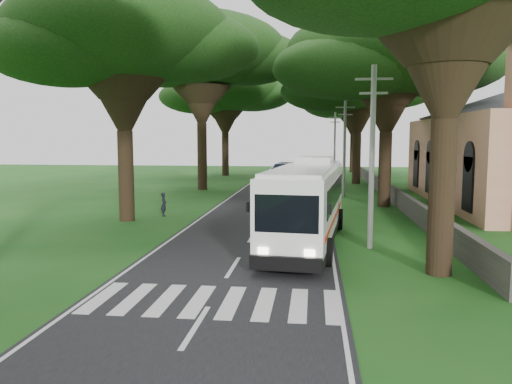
# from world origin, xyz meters

# --- Properties ---
(ground) EXTENTS (140.00, 140.00, 0.00)m
(ground) POSITION_xyz_m (0.00, 0.00, 0.00)
(ground) COLOR #174B15
(ground) RESTS_ON ground
(road) EXTENTS (8.00, 120.00, 0.04)m
(road) POSITION_xyz_m (0.00, 25.00, 0.01)
(road) COLOR black
(road) RESTS_ON ground
(crosswalk) EXTENTS (8.00, 3.00, 0.01)m
(crosswalk) POSITION_xyz_m (0.00, -2.00, 0.00)
(crosswalk) COLOR silver
(crosswalk) RESTS_ON ground
(property_wall) EXTENTS (0.35, 50.00, 1.20)m
(property_wall) POSITION_xyz_m (9.00, 24.00, 0.60)
(property_wall) COLOR #383533
(property_wall) RESTS_ON ground
(pole_near) EXTENTS (1.60, 0.24, 8.00)m
(pole_near) POSITION_xyz_m (5.50, 6.00, 4.18)
(pole_near) COLOR gray
(pole_near) RESTS_ON ground
(pole_mid) EXTENTS (1.60, 0.24, 8.00)m
(pole_mid) POSITION_xyz_m (5.50, 26.00, 4.18)
(pole_mid) COLOR gray
(pole_mid) RESTS_ON ground
(pole_far) EXTENTS (1.60, 0.24, 8.00)m
(pole_far) POSITION_xyz_m (5.50, 46.00, 4.18)
(pole_far) COLOR gray
(pole_far) RESTS_ON ground
(tree_l_mida) EXTENTS (12.91, 12.91, 13.49)m
(tree_l_mida) POSITION_xyz_m (-8.00, 12.00, 10.59)
(tree_l_mida) COLOR black
(tree_l_mida) RESTS_ON ground
(tree_l_midb) EXTENTS (15.84, 15.84, 16.28)m
(tree_l_midb) POSITION_xyz_m (-7.50, 30.00, 12.81)
(tree_l_midb) COLOR black
(tree_l_midb) RESTS_ON ground
(tree_l_far) EXTENTS (14.57, 14.57, 14.28)m
(tree_l_far) POSITION_xyz_m (-8.50, 48.00, 11.08)
(tree_l_far) COLOR black
(tree_l_far) RESTS_ON ground
(tree_r_mida) EXTENTS (14.35, 14.35, 13.73)m
(tree_r_mida) POSITION_xyz_m (8.00, 20.00, 10.58)
(tree_r_mida) COLOR black
(tree_r_mida) RESTS_ON ground
(tree_r_midb) EXTENTS (14.66, 14.66, 13.94)m
(tree_r_midb) POSITION_xyz_m (7.50, 38.00, 10.73)
(tree_r_midb) COLOR black
(tree_r_midb) RESTS_ON ground
(tree_r_far) EXTENTS (13.10, 13.10, 13.41)m
(tree_r_far) POSITION_xyz_m (8.50, 56.00, 10.49)
(tree_r_far) COLOR black
(tree_r_far) RESTS_ON ground
(coach_bus) EXTENTS (3.84, 12.44, 3.61)m
(coach_bus) POSITION_xyz_m (2.71, 6.85, 1.94)
(coach_bus) COLOR white
(coach_bus) RESTS_ON ground
(distant_car_b) EXTENTS (2.07, 4.35, 1.38)m
(distant_car_b) POSITION_xyz_m (-1.53, 50.67, 0.72)
(distant_car_b) COLOR navy
(distant_car_b) RESTS_ON road
(distant_car_c) EXTENTS (3.17, 4.79, 1.29)m
(distant_car_c) POSITION_xyz_m (2.78, 60.05, 0.67)
(distant_car_c) COLOR maroon
(distant_car_c) RESTS_ON road
(pedestrian) EXTENTS (0.46, 0.60, 1.49)m
(pedestrian) POSITION_xyz_m (-6.30, 13.80, 0.75)
(pedestrian) COLOR black
(pedestrian) RESTS_ON ground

